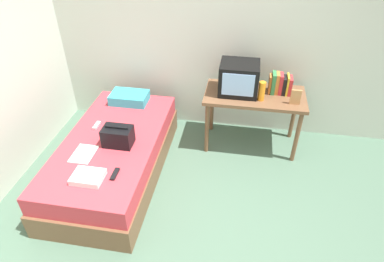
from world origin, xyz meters
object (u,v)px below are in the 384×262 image
(book_row, at_px, (280,84))
(folded_towel, at_px, (88,177))
(desk, at_px, (254,101))
(picture_frame, at_px, (296,97))
(handbag, at_px, (118,136))
(bed, at_px, (114,156))
(remote_silver, at_px, (97,125))
(tv, at_px, (239,78))
(pillow, at_px, (129,98))
(water_bottle, at_px, (262,91))
(remote_dark, at_px, (115,174))
(magazine, at_px, (84,154))

(book_row, distance_m, folded_towel, 2.32)
(desk, xyz_separation_m, picture_frame, (0.43, -0.15, 0.18))
(book_row, height_order, handbag, book_row)
(bed, height_order, folded_towel, folded_towel)
(book_row, relative_size, remote_silver, 1.79)
(tv, bearing_deg, pillow, -177.35)
(water_bottle, xyz_separation_m, pillow, (-1.59, 0.08, -0.28))
(book_row, relative_size, handbag, 0.86)
(book_row, height_order, remote_dark, book_row)
(magazine, bearing_deg, bed, 59.46)
(water_bottle, relative_size, folded_towel, 0.80)
(pillow, xyz_separation_m, magazine, (-0.13, -1.06, -0.06))
(pillow, relative_size, folded_towel, 1.61)
(magazine, xyz_separation_m, remote_dark, (0.42, -0.23, 0.01))
(tv, height_order, remote_silver, tv)
(picture_frame, relative_size, remote_dark, 1.12)
(handbag, bearing_deg, remote_dark, -74.86)
(picture_frame, relative_size, pillow, 0.39)
(tv, xyz_separation_m, water_bottle, (0.26, -0.14, -0.07))
(pillow, xyz_separation_m, remote_silver, (-0.20, -0.57, -0.05))
(folded_towel, bearing_deg, magazine, 120.75)
(desk, relative_size, pillow, 2.57)
(tv, distance_m, pillow, 1.37)
(desk, relative_size, water_bottle, 5.20)
(book_row, xyz_separation_m, remote_dark, (-1.51, -1.42, -0.33))
(bed, relative_size, picture_frame, 11.48)
(picture_frame, xyz_separation_m, remote_dark, (-1.67, -1.19, -0.31))
(book_row, height_order, remote_silver, book_row)
(pillow, relative_size, magazine, 1.56)
(book_row, bearing_deg, remote_silver, -160.72)
(bed, distance_m, remote_silver, 0.40)
(tv, xyz_separation_m, magazine, (-1.46, -1.12, -0.41))
(book_row, bearing_deg, bed, -153.13)
(book_row, bearing_deg, magazine, -148.39)
(desk, bearing_deg, water_bottle, -62.94)
(desk, xyz_separation_m, book_row, (0.27, 0.08, 0.20))
(pillow, bearing_deg, handbag, -79.16)
(book_row, bearing_deg, picture_frame, -55.41)
(remote_silver, bearing_deg, picture_frame, 12.17)
(book_row, height_order, picture_frame, book_row)
(bed, height_order, tv, tv)
(bed, relative_size, magazine, 6.90)
(magazine, bearing_deg, remote_silver, 97.60)
(water_bottle, height_order, picture_frame, water_bottle)
(water_bottle, relative_size, picture_frame, 1.28)
(pillow, bearing_deg, remote_silver, -109.13)
(water_bottle, relative_size, book_row, 0.86)
(bed, bearing_deg, magazine, -120.54)
(bed, xyz_separation_m, pillow, (-0.04, 0.76, 0.31))
(picture_frame, height_order, remote_dark, picture_frame)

